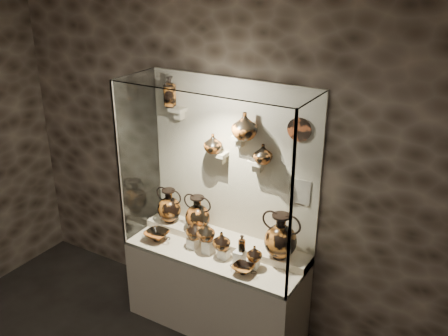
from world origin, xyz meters
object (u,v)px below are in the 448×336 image
(amphora_left, at_px, (169,205))
(ovoid_vase_a, at_px, (213,143))
(jug_c, at_px, (222,241))
(lekythos_tall, at_px, (170,90))
(jug_b, at_px, (206,231))
(jug_a, at_px, (195,230))
(amphora_mid, at_px, (198,214))
(amphora_right, at_px, (280,236))
(ovoid_vase_c, at_px, (263,154))
(kylix_right, at_px, (243,269))
(jug_e, at_px, (255,253))
(lekythos_small, at_px, (242,242))
(ovoid_vase_b, at_px, (245,126))
(kylix_left, at_px, (157,235))

(amphora_left, bearing_deg, ovoid_vase_a, -8.12)
(jug_c, relative_size, lekythos_tall, 0.54)
(jug_b, height_order, ovoid_vase_a, ovoid_vase_a)
(jug_c, bearing_deg, jug_b, 171.79)
(jug_a, bearing_deg, amphora_mid, 115.88)
(amphora_right, xyz_separation_m, jug_c, (-0.49, -0.18, -0.11))
(jug_c, xyz_separation_m, ovoid_vase_c, (0.25, 0.26, 0.80))
(kylix_right, xyz_separation_m, ovoid_vase_c, (-0.03, 0.38, 0.93))
(jug_e, bearing_deg, ovoid_vase_c, 100.68)
(amphora_left, xyz_separation_m, amphora_mid, (0.34, -0.00, 0.00))
(lekythos_small, distance_m, ovoid_vase_a, 0.92)
(amphora_right, xyz_separation_m, lekythos_small, (-0.29, -0.15, -0.07))
(ovoid_vase_b, bearing_deg, ovoid_vase_a, 155.19)
(amphora_left, relative_size, lekythos_small, 2.02)
(jug_b, distance_m, ovoid_vase_c, 0.90)
(ovoid_vase_c, bearing_deg, jug_c, -111.36)
(jug_e, bearing_deg, jug_a, 172.39)
(amphora_right, relative_size, jug_b, 2.35)
(lekythos_tall, xyz_separation_m, ovoid_vase_b, (0.81, -0.05, -0.19))
(amphora_left, bearing_deg, jug_b, -34.69)
(lekythos_tall, bearing_deg, ovoid_vase_b, 6.54)
(jug_c, height_order, ovoid_vase_c, ovoid_vase_c)
(amphora_right, bearing_deg, ovoid_vase_a, -169.07)
(jug_c, bearing_deg, ovoid_vase_a, 125.60)
(jug_e, xyz_separation_m, ovoid_vase_b, (-0.24, 0.23, 1.05))
(jug_c, distance_m, ovoid_vase_b, 1.06)
(amphora_left, xyz_separation_m, jug_c, (0.73, -0.21, -0.07))
(amphora_left, bearing_deg, ovoid_vase_c, -11.30)
(jug_c, distance_m, jug_e, 0.33)
(amphora_mid, xyz_separation_m, amphora_right, (0.88, -0.02, 0.03))
(jug_e, xyz_separation_m, ovoid_vase_c, (-0.08, 0.26, 0.82))
(amphora_right, distance_m, kylix_right, 0.43)
(ovoid_vase_a, bearing_deg, lekythos_tall, -171.39)
(jug_b, xyz_separation_m, lekythos_tall, (-0.55, 0.28, 1.18))
(jug_b, relative_size, ovoid_vase_a, 1.01)
(amphora_mid, relative_size, ovoid_vase_a, 2.03)
(amphora_mid, height_order, jug_c, amphora_mid)
(amphora_left, xyz_separation_m, kylix_left, (0.04, -0.27, -0.19))
(jug_c, height_order, jug_e, jug_c)
(kylix_left, bearing_deg, ovoid_vase_a, 27.47)
(lekythos_small, distance_m, ovoid_vase_c, 0.81)
(jug_e, xyz_separation_m, kylix_left, (-1.02, -0.06, -0.09))
(jug_a, relative_size, kylix_left, 0.61)
(jug_b, bearing_deg, lekythos_small, -13.51)
(ovoid_vase_c, bearing_deg, amphora_right, 2.25)
(amphora_mid, xyz_separation_m, ovoid_vase_c, (0.64, 0.06, 0.72))
(amphora_mid, bearing_deg, amphora_right, 17.83)
(jug_e, relative_size, lekythos_small, 0.82)
(kylix_left, bearing_deg, ovoid_vase_b, 12.22)
(ovoid_vase_a, bearing_deg, ovoid_vase_c, 11.58)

